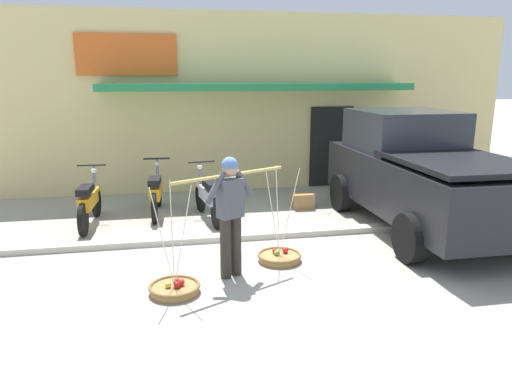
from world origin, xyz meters
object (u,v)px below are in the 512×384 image
(parked_truck, at_px, (419,173))
(wooden_crate, at_px, (302,201))
(motorcycle_nearest_shop, at_px, (89,202))
(fruit_basket_right_side, at_px, (175,288))
(fruit_vendor, at_px, (230,209))
(motorcycle_third_in_row, at_px, (208,197))
(motorcycle_second_in_row, at_px, (156,193))
(fruit_basket_left_side, at_px, (279,256))

(parked_truck, distance_m, wooden_crate, 2.53)
(motorcycle_nearest_shop, bearing_deg, fruit_basket_right_side, -65.45)
(fruit_vendor, distance_m, motorcycle_third_in_row, 2.82)
(fruit_vendor, height_order, motorcycle_third_in_row, fruit_vendor)
(motorcycle_nearest_shop, bearing_deg, motorcycle_third_in_row, -0.61)
(motorcycle_second_in_row, distance_m, parked_truck, 5.06)
(motorcycle_second_in_row, bearing_deg, motorcycle_nearest_shop, -156.40)
(motorcycle_third_in_row, bearing_deg, fruit_basket_left_side, -70.25)
(wooden_crate, bearing_deg, fruit_basket_left_side, -112.74)
(fruit_basket_right_side, relative_size, parked_truck, 0.31)
(motorcycle_third_in_row, xyz_separation_m, parked_truck, (3.73, -1.18, 0.58))
(motorcycle_third_in_row, height_order, parked_truck, parked_truck)
(fruit_vendor, relative_size, fruit_basket_left_side, 1.17)
(fruit_basket_right_side, bearing_deg, wooden_crate, 52.77)
(fruit_basket_left_side, bearing_deg, fruit_basket_right_side, -152.66)
(fruit_basket_right_side, distance_m, motorcycle_second_in_row, 3.77)
(fruit_vendor, relative_size, motorcycle_second_in_row, 0.93)
(fruit_vendor, bearing_deg, fruit_basket_left_side, 27.37)
(fruit_basket_right_side, bearing_deg, motorcycle_second_in_row, 93.79)
(fruit_basket_right_side, bearing_deg, fruit_basket_left_side, 27.34)
(fruit_basket_left_side, height_order, wooden_crate, fruit_basket_left_side)
(motorcycle_nearest_shop, xyz_separation_m, motorcycle_second_in_row, (1.22, 0.53, 0.00))
(motorcycle_nearest_shop, distance_m, motorcycle_third_in_row, 2.21)
(fruit_vendor, bearing_deg, parked_truck, 23.39)
(motorcycle_third_in_row, bearing_deg, fruit_vendor, -88.97)
(motorcycle_nearest_shop, bearing_deg, wooden_crate, 6.13)
(parked_truck, xyz_separation_m, wooden_crate, (-1.69, 1.66, -0.87))
(motorcycle_second_in_row, height_order, motorcycle_third_in_row, same)
(fruit_basket_right_side, distance_m, parked_truck, 4.99)
(fruit_basket_left_side, relative_size, fruit_basket_right_side, 1.00)
(motorcycle_second_in_row, relative_size, parked_truck, 0.38)
(fruit_basket_left_side, bearing_deg, motorcycle_third_in_row, 109.75)
(motorcycle_nearest_shop, relative_size, motorcycle_third_in_row, 1.01)
(fruit_vendor, distance_m, fruit_basket_right_side, 1.27)
(motorcycle_nearest_shop, bearing_deg, motorcycle_second_in_row, 23.60)
(motorcycle_third_in_row, bearing_deg, parked_truck, -17.59)
(motorcycle_third_in_row, relative_size, wooden_crate, 4.11)
(parked_truck, bearing_deg, fruit_basket_left_side, -157.76)
(motorcycle_second_in_row, distance_m, motorcycle_third_in_row, 1.14)
(motorcycle_third_in_row, height_order, wooden_crate, motorcycle_third_in_row)
(fruit_basket_right_side, distance_m, motorcycle_third_in_row, 3.29)
(motorcycle_third_in_row, bearing_deg, wooden_crate, 13.26)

